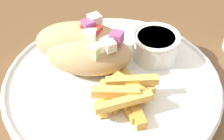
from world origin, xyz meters
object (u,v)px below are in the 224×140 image
at_px(plate, 112,82).
at_px(sauce_ramekin, 155,45).
at_px(pita_sandwich_far, 80,42).
at_px(fries_pile, 124,94).

xyz_separation_m(plate, sauce_ramekin, (0.03, 0.08, 0.03)).
bearing_deg(pita_sandwich_far, fries_pile, -49.57).
xyz_separation_m(pita_sandwich_far, sauce_ramekin, (0.09, 0.06, -0.01)).
distance_m(pita_sandwich_far, fries_pile, 0.11).
bearing_deg(plate, sauce_ramekin, 68.82).
distance_m(plate, pita_sandwich_far, 0.08).
bearing_deg(sauce_ramekin, plate, -111.18).
relative_size(plate, fries_pile, 3.00).
distance_m(fries_pile, sauce_ramekin, 0.10).
relative_size(fries_pile, sauce_ramekin, 1.42).
bearing_deg(plate, fries_pile, -37.33).
relative_size(plate, pita_sandwich_far, 2.14).
bearing_deg(pita_sandwich_far, plate, -41.30).
height_order(fries_pile, sauce_ramekin, sauce_ramekin).
distance_m(plate, sauce_ramekin, 0.09).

